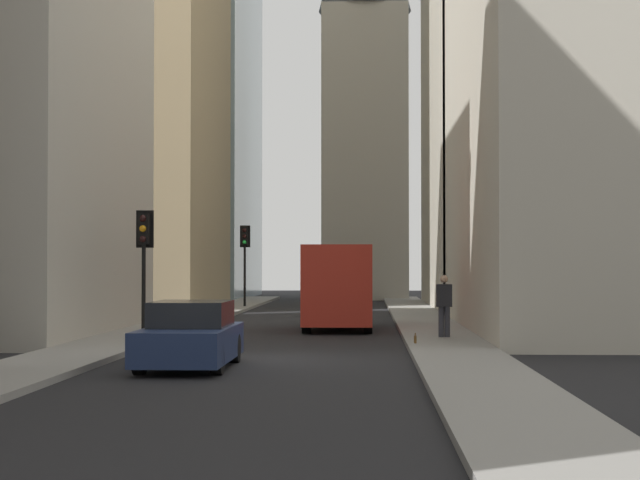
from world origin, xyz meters
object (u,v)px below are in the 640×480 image
(pedestrian, at_px, (444,303))
(discarded_bottle, at_px, (415,339))
(sedan_navy, at_px, (190,337))
(delivery_truck, at_px, (339,287))
(traffic_light_midblock, at_px, (144,243))
(traffic_light_far_junction, at_px, (245,247))

(pedestrian, xyz_separation_m, discarded_bottle, (-2.47, 0.94, -0.85))
(sedan_navy, distance_m, discarded_bottle, 7.42)
(pedestrian, height_order, discarded_bottle, pedestrian)
(discarded_bottle, bearing_deg, delivery_truck, 14.93)
(traffic_light_midblock, relative_size, traffic_light_far_junction, 0.90)
(delivery_truck, bearing_deg, pedestrian, -151.63)
(sedan_navy, relative_size, discarded_bottle, 15.93)
(discarded_bottle, bearing_deg, sedan_navy, 137.38)
(traffic_light_midblock, bearing_deg, pedestrian, -92.05)
(delivery_truck, distance_m, pedestrian, 6.66)
(traffic_light_midblock, height_order, pedestrian, traffic_light_midblock)
(sedan_navy, height_order, traffic_light_far_junction, traffic_light_far_junction)
(delivery_truck, relative_size, discarded_bottle, 23.93)
(delivery_truck, xyz_separation_m, sedan_navy, (-13.77, 2.80, -0.80))
(traffic_light_far_junction, distance_m, discarded_bottle, 26.10)
(delivery_truck, distance_m, traffic_light_far_junction, 17.41)
(delivery_truck, bearing_deg, discarded_bottle, -165.07)
(delivery_truck, distance_m, sedan_navy, 14.08)
(sedan_navy, bearing_deg, traffic_light_far_junction, 4.49)
(delivery_truck, bearing_deg, traffic_light_midblock, 134.81)
(pedestrian, relative_size, discarded_bottle, 6.53)
(sedan_navy, distance_m, pedestrian, 9.92)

